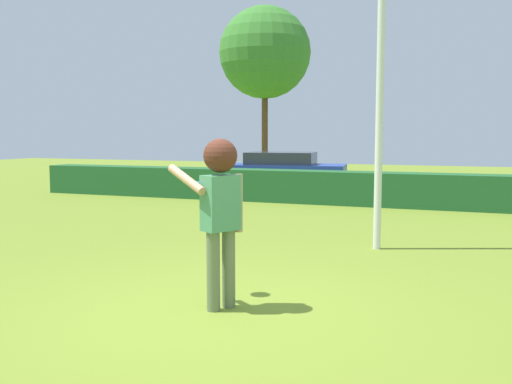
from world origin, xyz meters
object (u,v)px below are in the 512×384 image
at_px(birch_tree, 265,53).
at_px(parked_car_blue, 281,169).
at_px(lamppost, 382,4).
at_px(person, 220,200).
at_px(frisbee, 205,183).

bearing_deg(birch_tree, parked_car_blue, -63.75).
height_order(lamppost, parked_car_blue, lamppost).
height_order(person, frisbee, person).
relative_size(frisbee, birch_tree, 0.03).
bearing_deg(person, frisbee, 131.96).
relative_size(lamppost, parked_car_blue, 1.60).
xyz_separation_m(frisbee, parked_car_blue, (-3.33, 12.22, -0.61)).
xyz_separation_m(person, frisbee, (-0.38, 0.42, 0.14)).
bearing_deg(birch_tree, frisbee, -71.38).
bearing_deg(birch_tree, person, -70.69).
height_order(frisbee, birch_tree, birch_tree).
relative_size(frisbee, lamppost, 0.03).
bearing_deg(lamppost, frisbee, -111.54).
relative_size(person, frisbee, 7.93).
bearing_deg(frisbee, parked_car_blue, 105.25).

